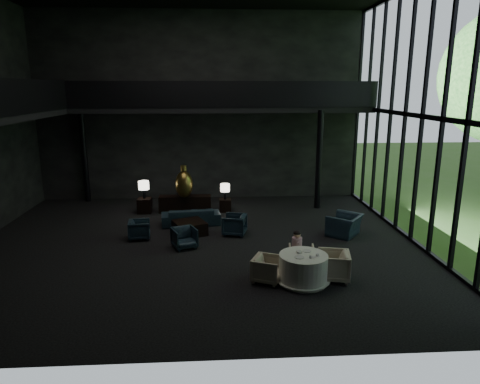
{
  "coord_description": "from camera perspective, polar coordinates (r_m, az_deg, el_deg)",
  "views": [
    {
      "loc": [
        0.58,
        -12.86,
        4.85
      ],
      "look_at": [
        1.39,
        0.5,
        1.58
      ],
      "focal_mm": 32.0,
      "sensor_mm": 36.0,
      "label": 1
    }
  ],
  "objects": [
    {
      "name": "railing_left",
      "position": [
        14.03,
        -27.47,
        11.21
      ],
      "size": [
        0.06,
        12.0,
        1.0
      ],
      "primitive_type": "cube",
      "color": "black",
      "rests_on": "mezzanine_left"
    },
    {
      "name": "table_lamp_right",
      "position": [
        16.97,
        -2.01,
        0.49
      ],
      "size": [
        0.37,
        0.37,
        0.63
      ],
      "color": "black",
      "rests_on": "side_table_right"
    },
    {
      "name": "column_nw",
      "position": [
        19.59,
        -20.03,
        4.55
      ],
      "size": [
        0.24,
        0.24,
        4.0
      ],
      "primitive_type": "cylinder",
      "color": "black",
      "rests_on": "floor"
    },
    {
      "name": "wall_front",
      "position": [
        6.94,
        -8.29,
        6.55
      ],
      "size": [
        14.0,
        0.04,
        8.0
      ],
      "primitive_type": "cube",
      "color": "black",
      "rests_on": "ground"
    },
    {
      "name": "dining_chair_north",
      "position": [
        11.98,
        8.2,
        -8.63
      ],
      "size": [
        0.69,
        0.66,
        0.64
      ],
      "primitive_type": "imported",
      "rotation": [
        0.0,
        0.0,
        3.01
      ],
      "color": "beige",
      "rests_on": "floor"
    },
    {
      "name": "wall_back",
      "position": [
        18.89,
        -5.31,
        11.11
      ],
      "size": [
        14.0,
        0.04,
        8.0
      ],
      "primitive_type": "cube",
      "color": "black",
      "rests_on": "ground"
    },
    {
      "name": "lounge_armchair_east",
      "position": [
        14.47,
        -0.76,
        -4.27
      ],
      "size": [
        0.84,
        0.87,
        0.75
      ],
      "primitive_type": "imported",
      "rotation": [
        0.0,
        0.0,
        -1.82
      ],
      "color": "black",
      "rests_on": "floor"
    },
    {
      "name": "mezzanine_back",
      "position": [
        17.89,
        -2.15,
        11.01
      ],
      "size": [
        12.0,
        2.0,
        0.25
      ],
      "primitive_type": "cube",
      "color": "black",
      "rests_on": "wall_back"
    },
    {
      "name": "dining_table",
      "position": [
        11.18,
        8.4,
        -10.29
      ],
      "size": [
        1.4,
        1.4,
        0.75
      ],
      "color": "white",
      "rests_on": "floor"
    },
    {
      "name": "column_ne",
      "position": [
        17.62,
        10.48,
        4.21
      ],
      "size": [
        0.24,
        0.24,
        4.0
      ],
      "primitive_type": "cylinder",
      "color": "black",
      "rests_on": "floor"
    },
    {
      "name": "side_table_right",
      "position": [
        17.2,
        -1.99,
        -1.75
      ],
      "size": [
        0.46,
        0.46,
        0.51
      ],
      "primitive_type": "cube",
      "color": "black",
      "rests_on": "floor"
    },
    {
      "name": "dining_chair_west",
      "position": [
        11.15,
        3.7,
        -10.18
      ],
      "size": [
        0.82,
        0.84,
        0.67
      ],
      "primitive_type": "imported",
      "rotation": [
        0.0,
        0.0,
        1.16
      ],
      "color": "#C1B4A1",
      "rests_on": "floor"
    },
    {
      "name": "table_lamp_left",
      "position": [
        17.23,
        -12.72,
        0.78
      ],
      "size": [
        0.41,
        0.41,
        0.69
      ],
      "color": "black",
      "rests_on": "side_table_left"
    },
    {
      "name": "dining_chair_east",
      "position": [
        11.45,
        12.33,
        -9.28
      ],
      "size": [
        0.95,
        0.99,
        0.87
      ],
      "primitive_type": "imported",
      "rotation": [
        0.0,
        0.0,
        -1.78
      ],
      "color": "#AFA393",
      "rests_on": "floor"
    },
    {
      "name": "console",
      "position": [
        17.24,
        -7.32,
        -1.57
      ],
      "size": [
        2.06,
        0.47,
        0.66
      ],
      "primitive_type": "cube",
      "color": "black",
      "rests_on": "floor"
    },
    {
      "name": "curtain_wall",
      "position": [
        14.38,
        23.16,
        9.27
      ],
      "size": [
        0.2,
        12.0,
        8.0
      ],
      "primitive_type": null,
      "color": "black",
      "rests_on": "ground"
    },
    {
      "name": "sofa",
      "position": [
        15.61,
        -6.58,
        -2.85
      ],
      "size": [
        2.18,
        0.87,
        0.83
      ],
      "primitive_type": "imported",
      "rotation": [
        0.0,
        0.0,
        3.26
      ],
      "color": "black",
      "rests_on": "floor"
    },
    {
      "name": "window_armchair",
      "position": [
        14.78,
        13.78,
        -3.82
      ],
      "size": [
        1.27,
        1.33,
        0.98
      ],
      "primitive_type": "imported",
      "rotation": [
        0.0,
        0.0,
        -2.24
      ],
      "color": "black",
      "rests_on": "floor"
    },
    {
      "name": "lounge_armchair_south",
      "position": [
        13.44,
        -7.43,
        -6.08
      ],
      "size": [
        0.8,
        0.78,
        0.64
      ],
      "primitive_type": "imported",
      "rotation": [
        0.0,
        0.0,
        0.4
      ],
      "color": "black",
      "rests_on": "floor"
    },
    {
      "name": "floor",
      "position": [
        13.76,
        -5.69,
        -6.96
      ],
      "size": [
        14.0,
        12.0,
        0.02
      ],
      "primitive_type": "cube",
      "color": "black",
      "rests_on": "ground"
    },
    {
      "name": "cereal_bowl",
      "position": [
        11.09,
        7.88,
        -7.9
      ],
      "size": [
        0.15,
        0.15,
        0.07
      ],
      "primitive_type": "ellipsoid",
      "color": "white",
      "rests_on": "dining_table"
    },
    {
      "name": "bronze_urn",
      "position": [
        16.78,
        -7.47,
        1.06
      ],
      "size": [
        0.68,
        0.68,
        1.28
      ],
      "color": "brown",
      "rests_on": "console"
    },
    {
      "name": "child",
      "position": [
        11.94,
        7.61,
        -6.49
      ],
      "size": [
        0.28,
        0.28,
        0.6
      ],
      "rotation": [
        0.0,
        0.0,
        3.14
      ],
      "color": "#D890B7",
      "rests_on": "dining_chair_north"
    },
    {
      "name": "lounge_armchair_west",
      "position": [
        14.48,
        -13.26,
        -4.93
      ],
      "size": [
        0.62,
        0.65,
        0.61
      ],
      "primitive_type": "imported",
      "rotation": [
        0.0,
        0.0,
        1.68
      ],
      "color": "black",
      "rests_on": "floor"
    },
    {
      "name": "coffee_table",
      "position": [
        14.68,
        -6.73,
        -4.75
      ],
      "size": [
        1.28,
        1.28,
        0.44
      ],
      "primitive_type": "cube",
      "rotation": [
        0.0,
        0.0,
        0.39
      ],
      "color": "black",
      "rests_on": "floor"
    },
    {
      "name": "coffee_cup",
      "position": [
        10.97,
        10.28,
        -8.21
      ],
      "size": [
        0.11,
        0.11,
        0.06
      ],
      "primitive_type": "cylinder",
      "rotation": [
        0.0,
        0.0,
        -0.38
      ],
      "color": "white",
      "rests_on": "saucer"
    },
    {
      "name": "side_table_left",
      "position": [
        17.42,
        -12.58,
        -1.76
      ],
      "size": [
        0.53,
        0.53,
        0.59
      ],
      "primitive_type": "cube",
      "color": "black",
      "rests_on": "floor"
    },
    {
      "name": "plate_a",
      "position": [
        10.83,
        7.91,
        -8.61
      ],
      "size": [
        0.28,
        0.28,
        0.02
      ],
      "primitive_type": "cylinder",
      "rotation": [
        0.0,
        0.0,
        -0.17
      ],
      "color": "white",
      "rests_on": "dining_table"
    },
    {
      "name": "saucer",
      "position": [
        10.9,
        9.7,
        -8.54
      ],
      "size": [
        0.15,
        0.15,
        0.01
      ],
      "primitive_type": "cylinder",
      "rotation": [
        0.0,
        0.0,
        -0.12
      ],
      "color": "white",
      "rests_on": "dining_table"
    },
    {
      "name": "plate_b",
      "position": [
        11.24,
        8.9,
        -7.79
      ],
      "size": [
        0.29,
        0.29,
        0.02
      ],
      "primitive_type": "cylinder",
      "rotation": [
        0.0,
        0.0,
        -0.36
      ],
      "color": "white",
      "rests_on": "dining_table"
    },
    {
      "name": "cream_pot",
      "position": [
        10.81,
        9.35,
        -8.55
      ],
      "size": [
        0.06,
        0.06,
        0.07
      ],
      "primitive_type": "cylinder",
      "rotation": [
        0.0,
        0.0,
        -0.05
      ],
      "color": "#99999E",
      "rests_on": "dining_table"
    },
    {
      "name": "railing_back",
      "position": [
        16.87,
        -2.08,
        12.89
      ],
      "size": [
        12.0,
        0.06,
        1.0
      ],
      "primitive_type": "cube",
      "color": "black",
      "rests_on": "mezzanine_back"
    }
  ]
}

